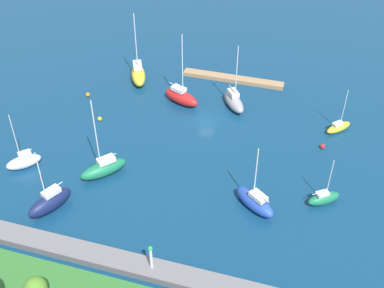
{
  "coord_description": "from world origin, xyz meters",
  "views": [
    {
      "loc": [
        -17.15,
        66.61,
        48.73
      ],
      "look_at": [
        0.0,
        8.96,
        1.5
      ],
      "focal_mm": 45.11,
      "sensor_mm": 36.0,
      "label": 1
    }
  ],
  "objects": [
    {
      "name": "sailboat_blue_center_basin",
      "position": [
        -11.94,
        18.51,
        1.26
      ],
      "size": [
        7.04,
        6.06,
        10.32
      ],
      "rotation": [
        0.0,
        0.0,
        5.65
      ],
      "color": "#2347B2",
      "rests_on": "water"
    },
    {
      "name": "harbor_beacon",
      "position": [
        -2.05,
        32.92,
        3.22
      ],
      "size": [
        0.56,
        0.56,
        3.73
      ],
      "color": "silver",
      "rests_on": "breakwater"
    },
    {
      "name": "water",
      "position": [
        0.0,
        0.0,
        0.0
      ],
      "size": [
        160.0,
        160.0,
        0.0
      ],
      "primitive_type": "plane",
      "color": "navy",
      "rests_on": "ground"
    },
    {
      "name": "sailboat_yellow_along_channel",
      "position": [
        -22.14,
        -3.37,
        0.81
      ],
      "size": [
        4.55,
        4.76,
        8.06
      ],
      "rotation": [
        0.0,
        0.0,
        3.97
      ],
      "color": "yellow",
      "rests_on": "water"
    },
    {
      "name": "sailboat_yellow_off_beacon",
      "position": [
        16.33,
        -9.19,
        1.49
      ],
      "size": [
        5.7,
        7.99,
        14.06
      ],
      "rotation": [
        0.0,
        0.0,
        2.02
      ],
      "color": "yellow",
      "rests_on": "water"
    },
    {
      "name": "sailboat_green_far_south",
      "position": [
        11.1,
        18.11,
        1.29
      ],
      "size": [
        6.56,
        7.02,
        13.43
      ],
      "rotation": [
        0.0,
        0.0,
        0.85
      ],
      "color": "#19724C",
      "rests_on": "water"
    },
    {
      "name": "sailboat_gray_west_end",
      "position": [
        -3.58,
        -5.43,
        1.28
      ],
      "size": [
        5.9,
        7.02,
        12.34
      ],
      "rotation": [
        0.0,
        0.0,
        2.18
      ],
      "color": "gray",
      "rests_on": "water"
    },
    {
      "name": "sailboat_navy_inner_mooring",
      "position": [
        15.14,
        26.83,
        1.41
      ],
      "size": [
        4.97,
        7.16,
        10.36
      ],
      "rotation": [
        0.0,
        0.0,
        1.13
      ],
      "color": "#141E4C",
      "rests_on": "water"
    },
    {
      "name": "sailboat_white_east_end",
      "position": [
        23.57,
        19.99,
        1.15
      ],
      "size": [
        5.05,
        5.03,
        9.82
      ],
      "rotation": [
        0.0,
        0.0,
        0.78
      ],
      "color": "white",
      "rests_on": "water"
    },
    {
      "name": "sailboat_green_lone_north",
      "position": [
        -21.06,
        14.82,
        0.95
      ],
      "size": [
        5.01,
        4.34,
        7.72
      ],
      "rotation": [
        0.0,
        0.0,
        3.78
      ],
      "color": "#19724C",
      "rests_on": "water"
    },
    {
      "name": "mooring_buoy_red",
      "position": [
        -19.99,
        2.17,
        0.4
      ],
      "size": [
        0.8,
        0.8,
        0.8
      ],
      "primitive_type": "sphere",
      "color": "red",
      "rests_on": "water"
    },
    {
      "name": "breakwater",
      "position": [
        0.0,
        32.92,
        0.53
      ],
      "size": [
        61.27,
        2.9,
        1.07
      ],
      "primitive_type": "cube",
      "color": "slate",
      "rests_on": "ground"
    },
    {
      "name": "sailboat_red_near_pier",
      "position": [
        5.91,
        -3.97,
        1.39
      ],
      "size": [
        7.67,
        5.0,
        13.76
      ],
      "rotation": [
        0.0,
        0.0,
        2.76
      ],
      "color": "red",
      "rests_on": "water"
    },
    {
      "name": "mooring_buoy_orange",
      "position": [
        23.34,
        -1.16,
        0.4
      ],
      "size": [
        0.8,
        0.8,
        0.8
      ],
      "primitive_type": "sphere",
      "color": "orange",
      "rests_on": "water"
    },
    {
      "name": "pier_dock",
      "position": [
        -1.39,
        -14.57,
        0.39
      ],
      "size": [
        19.89,
        2.02,
        0.78
      ],
      "primitive_type": "cube",
      "color": "#997A56",
      "rests_on": "ground"
    },
    {
      "name": "park_tree_west",
      "position": [
        7.63,
        41.77,
        4.95
      ],
      "size": [
        2.5,
        2.5,
        5.0
      ],
      "color": "brown",
      "rests_on": "shoreline_park"
    },
    {
      "name": "mooring_buoy_yellow",
      "position": [
        17.86,
        5.35,
        0.38
      ],
      "size": [
        0.75,
        0.75,
        0.75
      ],
      "primitive_type": "sphere",
      "color": "yellow",
      "rests_on": "water"
    }
  ]
}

